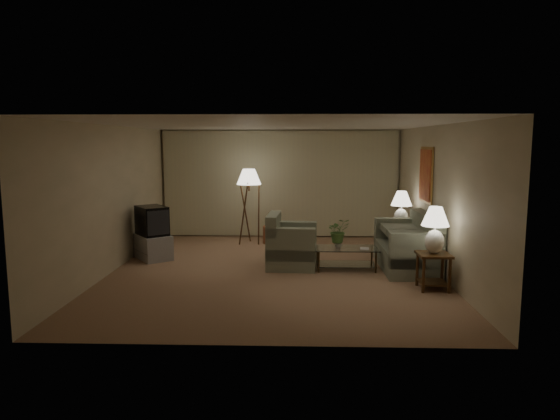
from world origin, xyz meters
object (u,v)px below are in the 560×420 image
at_px(armchair, 292,246).
at_px(floor_lamp, 249,205).
at_px(crt_tv, 152,221).
at_px(vase, 338,244).
at_px(table_lamp_far, 401,206).
at_px(coffee_table, 346,255).
at_px(sofa, 406,247).
at_px(side_table_far, 400,235).
at_px(table_lamp_near, 435,226).
at_px(side_table_near, 433,265).
at_px(ottoman, 276,235).
at_px(tv_cabinet, 153,247).

xyz_separation_m(armchair, floor_lamp, (-1.03, 2.20, 0.52)).
relative_size(crt_tv, vase, 5.90).
xyz_separation_m(table_lamp_far, coffee_table, (-1.30, -1.35, -0.77)).
relative_size(armchair, table_lamp_far, 1.43).
height_order(sofa, side_table_far, sofa).
distance_m(table_lamp_far, vase, 2.06).
bearing_deg(table_lamp_near, crt_tv, 158.82).
bearing_deg(side_table_near, floor_lamp, 132.79).
relative_size(sofa, side_table_far, 3.14).
relative_size(side_table_far, crt_tv, 0.71).
bearing_deg(ottoman, coffee_table, -59.74).
height_order(side_table_near, side_table_far, same).
relative_size(sofa, vase, 13.09).
bearing_deg(table_lamp_far, crt_tv, -173.58).
height_order(table_lamp_near, tv_cabinet, table_lamp_near).
bearing_deg(table_lamp_far, ottoman, 157.99).
distance_m(table_lamp_far, floor_lamp, 3.50).
distance_m(side_table_far, ottoman, 2.95).
bearing_deg(vase, tv_cabinet, 168.49).
relative_size(table_lamp_near, tv_cabinet, 0.74).
bearing_deg(side_table_far, coffee_table, -133.82).
distance_m(table_lamp_far, tv_cabinet, 5.29).
bearing_deg(side_table_far, table_lamp_far, 180.00).
bearing_deg(ottoman, sofa, -42.40).
bearing_deg(side_table_near, side_table_far, 90.00).
distance_m(tv_cabinet, ottoman, 2.99).
xyz_separation_m(side_table_far, floor_lamp, (-3.35, 1.01, 0.52)).
xyz_separation_m(table_lamp_far, tv_cabinet, (-5.20, -0.59, -0.80)).
bearing_deg(armchair, ottoman, 13.97).
bearing_deg(side_table_near, crt_tv, 158.82).
height_order(table_lamp_far, crt_tv, table_lamp_far).
distance_m(armchair, table_lamp_near, 2.79).
distance_m(table_lamp_near, crt_tv, 5.58).
relative_size(armchair, crt_tv, 1.28).
bearing_deg(side_table_far, side_table_near, -90.00).
height_order(ottoman, vase, vase).
xyz_separation_m(table_lamp_near, coffee_table, (-1.30, 1.25, -0.77)).
bearing_deg(side_table_far, armchair, -152.94).
relative_size(crt_tv, ottoman, 1.39).
bearing_deg(side_table_near, ottoman, 126.37).
height_order(side_table_far, vase, side_table_far).
relative_size(sofa, tv_cabinet, 1.82).
distance_m(side_table_far, table_lamp_far, 0.64).
bearing_deg(side_table_far, floor_lamp, 163.13).
height_order(armchair, crt_tv, crt_tv).
bearing_deg(side_table_far, vase, -136.95).
height_order(side_table_far, table_lamp_near, table_lamp_near).
xyz_separation_m(armchair, crt_tv, (-2.88, 0.60, 0.39)).
xyz_separation_m(sofa, armchair, (-2.17, 0.07, -0.01)).
height_order(table_lamp_far, ottoman, table_lamp_far).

